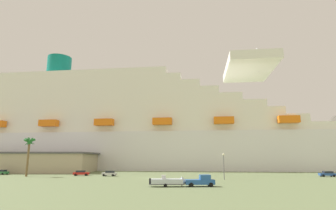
# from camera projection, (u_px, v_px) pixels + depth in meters

# --- Properties ---
(ground_plane) EXTENTS (600.00, 600.00, 0.00)m
(ground_plane) POSITION_uv_depth(u_px,v_px,m) (157.00, 172.00, 102.85)
(ground_plane) COLOR #66754C
(cruise_ship) EXTENTS (259.06, 49.90, 64.14)m
(cruise_ship) POSITION_uv_depth(u_px,v_px,m) (112.00, 131.00, 132.92)
(cruise_ship) COLOR white
(cruise_ship) RESTS_ON ground_plane
(terminal_building) EXTENTS (56.13, 28.51, 7.41)m
(terminal_building) POSITION_uv_depth(u_px,v_px,m) (23.00, 162.00, 104.08)
(terminal_building) COLOR #B7A88C
(terminal_building) RESTS_ON ground_plane
(pickup_truck) EXTENTS (5.77, 2.72, 2.20)m
(pickup_truck) POSITION_uv_depth(u_px,v_px,m) (201.00, 181.00, 52.21)
(pickup_truck) COLOR #2659A5
(pickup_truck) RESTS_ON ground_plane
(small_boat_on_trailer) EXTENTS (8.40, 2.58, 2.15)m
(small_boat_on_trailer) POSITION_uv_depth(u_px,v_px,m) (170.00, 181.00, 51.92)
(small_boat_on_trailer) COLOR #595960
(small_boat_on_trailer) RESTS_ON ground_plane
(palm_tree) EXTENTS (3.41, 3.29, 11.39)m
(palm_tree) POSITION_uv_depth(u_px,v_px,m) (29.00, 146.00, 81.11)
(palm_tree) COLOR brown
(palm_tree) RESTS_ON ground_plane
(street_lamp) EXTENTS (0.56, 0.56, 6.54)m
(street_lamp) POSITION_uv_depth(u_px,v_px,m) (224.00, 162.00, 69.04)
(street_lamp) COLOR slate
(street_lamp) RESTS_ON ground_plane
(parked_car_green_wagon) EXTENTS (4.91, 2.71, 1.58)m
(parked_car_green_wagon) POSITION_uv_depth(u_px,v_px,m) (1.00, 172.00, 87.92)
(parked_car_green_wagon) COLOR #2D723F
(parked_car_green_wagon) RESTS_ON ground_plane
(parked_car_red_hatchback) EXTENTS (4.97, 2.67, 1.58)m
(parked_car_red_hatchback) POSITION_uv_depth(u_px,v_px,m) (81.00, 173.00, 83.17)
(parked_car_red_hatchback) COLOR red
(parked_car_red_hatchback) RESTS_ON ground_plane
(parked_car_blue_suv) EXTENTS (4.48, 2.36, 1.58)m
(parked_car_blue_suv) POSITION_uv_depth(u_px,v_px,m) (327.00, 174.00, 78.68)
(parked_car_blue_suv) COLOR #264C99
(parked_car_blue_suv) RESTS_ON ground_plane
(parked_car_silver_sedan) EXTENTS (4.38, 2.33, 1.58)m
(parked_car_silver_sedan) POSITION_uv_depth(u_px,v_px,m) (110.00, 173.00, 81.03)
(parked_car_silver_sedan) COLOR silver
(parked_car_silver_sedan) RESTS_ON ground_plane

